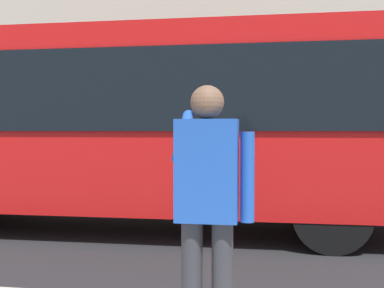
{
  "coord_description": "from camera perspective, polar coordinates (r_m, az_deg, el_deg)",
  "views": [
    {
      "loc": [
        -1.04,
        7.26,
        1.56
      ],
      "look_at": [
        0.09,
        -0.0,
        1.34
      ],
      "focal_mm": 42.76,
      "sensor_mm": 36.0,
      "label": 1
    }
  ],
  "objects": [
    {
      "name": "pedestrian_photographer",
      "position": [
        2.99,
        1.99,
        -6.3
      ],
      "size": [
        0.53,
        0.52,
        1.7
      ],
      "color": "#2D2D33",
      "rests_on": "sidewalk_curb"
    },
    {
      "name": "red_bus",
      "position": [
        7.36,
        -8.2,
        2.65
      ],
      "size": [
        9.05,
        2.54,
        3.08
      ],
      "color": "red",
      "rests_on": "ground_plane"
    },
    {
      "name": "ground_plane",
      "position": [
        7.5,
        0.67,
        -10.3
      ],
      "size": [
        60.0,
        60.0,
        0.0
      ],
      "primitive_type": "plane",
      "color": "#232326"
    }
  ]
}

